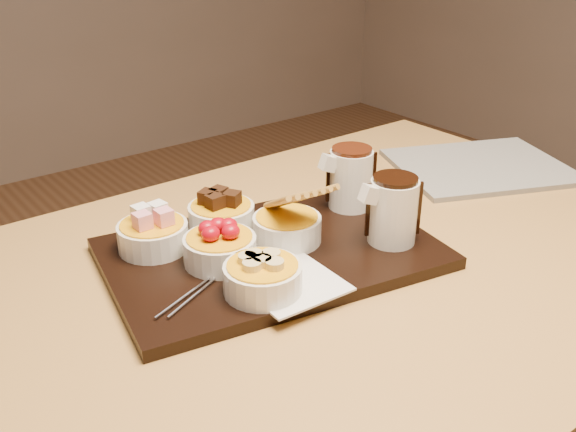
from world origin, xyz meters
TOP-DOWN VIEW (x-y plane):
  - dining_table at (0.00, 0.00)m, footprint 1.20×0.80m
  - serving_board at (-0.05, 0.05)m, footprint 0.51×0.38m
  - napkin at (-0.09, -0.04)m, footprint 0.13×0.13m
  - bowl_marshmallows at (-0.19, 0.15)m, footprint 0.10×0.10m
  - bowl_cake at (-0.07, 0.15)m, footprint 0.10×0.10m
  - bowl_strawberries at (-0.13, 0.06)m, footprint 0.10×0.10m
  - bowl_biscotti at (-0.02, 0.05)m, footprint 0.10×0.10m
  - bowl_bananas at (-0.13, -0.04)m, footprint 0.10×0.10m
  - pitcher_dark_chocolate at (0.10, -0.04)m, footprint 0.08×0.08m
  - pitcher_milk_chocolate at (0.13, 0.09)m, footprint 0.08×0.08m
  - fondue_skewers at (-0.15, 0.04)m, footprint 0.12×0.25m
  - newspaper at (0.48, 0.09)m, footprint 0.39×0.36m

SIDE VIEW (x-z plane):
  - dining_table at x=0.00m, z-range 0.28..1.03m
  - newspaper at x=0.48m, z-range 0.75..0.76m
  - serving_board at x=-0.05m, z-range 0.75..0.77m
  - napkin at x=-0.09m, z-range 0.77..0.77m
  - fondue_skewers at x=-0.15m, z-range 0.77..0.78m
  - bowl_marshmallows at x=-0.19m, z-range 0.77..0.81m
  - bowl_cake at x=-0.07m, z-range 0.77..0.81m
  - bowl_strawberries at x=-0.13m, z-range 0.77..0.81m
  - bowl_biscotti at x=-0.02m, z-range 0.77..0.81m
  - bowl_bananas at x=-0.13m, z-range 0.77..0.81m
  - pitcher_dark_chocolate at x=0.10m, z-range 0.77..0.86m
  - pitcher_milk_chocolate at x=0.13m, z-range 0.77..0.86m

